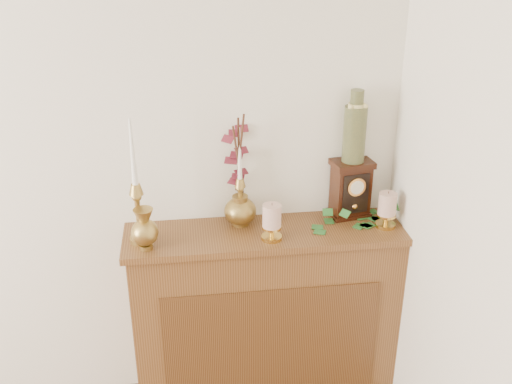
{
  "coord_description": "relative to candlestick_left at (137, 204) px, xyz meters",
  "views": [
    {
      "loc": [
        1.06,
        -0.17,
        2.18
      ],
      "look_at": [
        1.35,
        2.05,
        1.14
      ],
      "focal_mm": 42.0,
      "sensor_mm": 36.0,
      "label": 1
    }
  ],
  "objects": [
    {
      "name": "console_shelf",
      "position": [
        0.54,
        0.03,
        -0.67
      ],
      "size": [
        1.24,
        0.34,
        0.93
      ],
      "color": "brown",
      "rests_on": "ground"
    },
    {
      "name": "candlestick_left",
      "position": [
        0.0,
        0.0,
        0.0
      ],
      "size": [
        0.09,
        0.09,
        0.54
      ],
      "rotation": [
        0.0,
        0.0,
        0.37
      ],
      "color": "#B39B47",
      "rests_on": "console_shelf"
    },
    {
      "name": "candlestick_center",
      "position": [
        0.43,
        0.1,
        -0.03
      ],
      "size": [
        0.08,
        0.08,
        0.45
      ],
      "rotation": [
        0.0,
        0.0,
        0.06
      ],
      "color": "#B39B47",
      "rests_on": "console_shelf"
    },
    {
      "name": "bud_vase",
      "position": [
        0.03,
        -0.06,
        -0.09
      ],
      "size": [
        0.11,
        0.11,
        0.18
      ],
      "rotation": [
        0.0,
        0.0,
        0.33
      ],
      "color": "#B39B47",
      "rests_on": "console_shelf"
    },
    {
      "name": "ginger_jar",
      "position": [
        0.43,
        0.14,
        0.06
      ],
      "size": [
        0.21,
        0.23,
        0.53
      ],
      "rotation": [
        0.0,
        0.0,
        -0.23
      ],
      "color": "#B39B47",
      "rests_on": "console_shelf"
    },
    {
      "name": "pillar_candle_left",
      "position": [
        0.55,
        -0.05,
        -0.09
      ],
      "size": [
        0.09,
        0.09,
        0.17
      ],
      "rotation": [
        0.0,
        0.0,
        -0.3
      ],
      "color": "gold",
      "rests_on": "console_shelf"
    },
    {
      "name": "pillar_candle_right",
      "position": [
        1.06,
        -0.0,
        -0.09
      ],
      "size": [
        0.09,
        0.09,
        0.17
      ],
      "rotation": [
        0.0,
        0.0,
        0.09
      ],
      "color": "gold",
      "rests_on": "console_shelf"
    },
    {
      "name": "ivy_garland",
      "position": [
        0.94,
        0.04,
        -0.17
      ],
      "size": [
        0.47,
        0.18,
        0.08
      ],
      "rotation": [
        0.0,
        0.0,
        -0.32
      ],
      "color": "#296C29",
      "rests_on": "console_shelf"
    },
    {
      "name": "mantel_clock",
      "position": [
        0.93,
        0.13,
        -0.05
      ],
      "size": [
        0.2,
        0.15,
        0.27
      ],
      "rotation": [
        0.0,
        0.0,
        0.17
      ],
      "color": "#34160A",
      "rests_on": "console_shelf"
    },
    {
      "name": "ceramic_vase",
      "position": [
        0.93,
        0.13,
        0.23
      ],
      "size": [
        0.1,
        0.1,
        0.32
      ],
      "rotation": [
        0.0,
        0.0,
        0.17
      ],
      "color": "#1C382B",
      "rests_on": "mantel_clock"
    }
  ]
}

